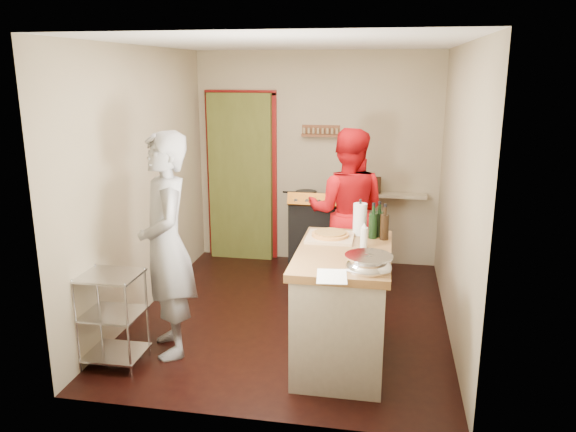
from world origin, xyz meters
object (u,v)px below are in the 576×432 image
object	(u,v)px
person_stripe	(166,246)
person_red	(347,212)
wire_shelving	(112,315)
island	(343,303)
stove	(316,233)

from	to	relation	value
person_stripe	person_red	xyz separation A→B (m)	(1.37, 1.65, -0.06)
person_stripe	wire_shelving	bearing A→B (deg)	-78.55
wire_shelving	island	bearing A→B (deg)	12.91
stove	island	world-z (taller)	island
island	person_red	size ratio (longest dim) A/B	0.79
stove	wire_shelving	bearing A→B (deg)	-116.85
stove	person_stripe	bearing A→B (deg)	-112.55
stove	wire_shelving	distance (m)	2.94
island	person_stripe	xyz separation A→B (m)	(-1.47, -0.11, 0.45)
person_stripe	stove	bearing A→B (deg)	128.53
person_stripe	person_red	bearing A→B (deg)	111.30
person_red	island	bearing A→B (deg)	96.33
person_stripe	person_red	world-z (taller)	person_stripe
stove	island	distance (m)	2.26
island	stove	bearing A→B (deg)	103.16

